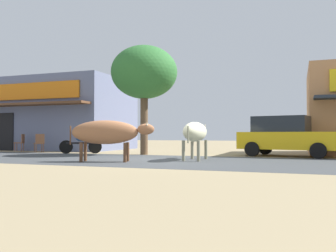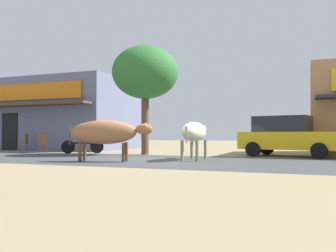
% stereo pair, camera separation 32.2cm
% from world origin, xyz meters
% --- Properties ---
extents(ground, '(80.00, 80.00, 0.00)m').
position_xyz_m(ground, '(0.00, 0.00, 0.00)').
color(ground, '#9A8763').
extents(asphalt_road, '(72.00, 5.74, 0.00)m').
position_xyz_m(asphalt_road, '(0.00, 0.00, 0.00)').
color(asphalt_road, '#414446').
rests_on(asphalt_road, ground).
extents(storefront_left_cafe, '(8.58, 6.14, 4.18)m').
position_xyz_m(storefront_left_cafe, '(-9.20, 6.86, 2.09)').
color(storefront_left_cafe, slate).
rests_on(storefront_left_cafe, ground).
extents(roadside_tree, '(2.97, 2.97, 4.87)m').
position_xyz_m(roadside_tree, '(-1.63, 3.11, 3.65)').
color(roadside_tree, brown).
rests_on(roadside_tree, ground).
extents(parked_hatchback_car, '(4.14, 2.56, 1.64)m').
position_xyz_m(parked_hatchback_car, '(4.40, 3.93, 0.84)').
color(parked_hatchback_car, gold).
rests_on(parked_hatchback_car, ground).
extents(parked_motorcycle, '(1.78, 0.97, 1.06)m').
position_xyz_m(parked_motorcycle, '(-4.79, 2.95, 0.47)').
color(parked_motorcycle, black).
rests_on(parked_motorcycle, ground).
extents(cow_near_brown, '(2.78, 1.20, 1.36)m').
position_xyz_m(cow_near_brown, '(-1.10, -1.16, 0.96)').
color(cow_near_brown, '#97613F').
rests_on(cow_near_brown, ground).
extents(cow_far_dark, '(0.82, 2.54, 1.33)m').
position_xyz_m(cow_far_dark, '(1.43, 0.64, 0.97)').
color(cow_far_dark, beige).
rests_on(cow_far_dark, ground).
extents(cafe_chair_near_tree, '(0.62, 0.62, 0.92)m').
position_xyz_m(cafe_chair_near_tree, '(-7.36, 3.14, 0.51)').
color(cafe_chair_near_tree, brown).
rests_on(cafe_chair_near_tree, ground).
extents(cafe_chair_by_doorway, '(0.58, 0.58, 0.92)m').
position_xyz_m(cafe_chair_by_doorway, '(-9.07, 3.74, 0.51)').
color(cafe_chair_by_doorway, brown).
rests_on(cafe_chair_by_doorway, ground).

